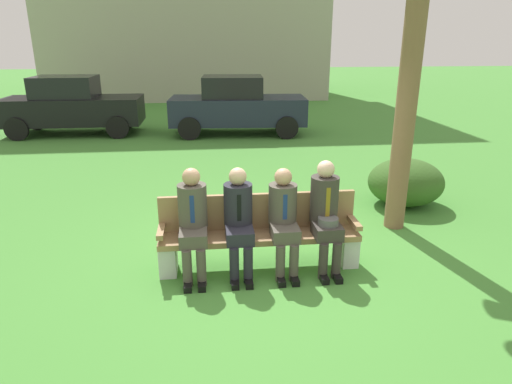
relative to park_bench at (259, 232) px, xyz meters
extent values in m
plane|color=#458934|center=(0.03, 0.07, -0.44)|extent=(80.00, 80.00, 0.00)
cube|color=#99754C|center=(0.00, -0.06, -0.02)|extent=(2.42, 0.44, 0.07)
cube|color=#99754C|center=(0.00, 0.13, 0.24)|extent=(2.42, 0.06, 0.45)
cube|color=#99754C|center=(-1.17, -0.06, 0.11)|extent=(0.08, 0.44, 0.06)
cube|color=#99754C|center=(1.17, -0.06, 0.11)|extent=(0.08, 0.44, 0.06)
cube|color=silver|center=(-1.11, -0.06, -0.25)|extent=(0.20, 0.37, 0.38)
cube|color=silver|center=(1.11, -0.06, -0.25)|extent=(0.20, 0.37, 0.38)
cube|color=#4C473D|center=(-0.79, -0.23, 0.09)|extent=(0.32, 0.38, 0.16)
cylinder|color=#4C473D|center=(-0.87, -0.42, -0.21)|extent=(0.11, 0.11, 0.45)
cylinder|color=#4C473D|center=(-0.71, -0.42, -0.21)|extent=(0.11, 0.11, 0.45)
cube|color=black|center=(-0.87, -0.48, -0.40)|extent=(0.09, 0.22, 0.07)
cube|color=black|center=(-0.71, -0.48, -0.40)|extent=(0.09, 0.22, 0.07)
cylinder|color=#4C473D|center=(-0.79, -0.04, 0.40)|extent=(0.34, 0.34, 0.52)
cube|color=navy|center=(-0.79, -0.21, 0.42)|extent=(0.05, 0.01, 0.33)
sphere|color=tan|center=(-0.79, -0.04, 0.75)|extent=(0.21, 0.21, 0.21)
cube|color=#23232D|center=(-0.26, -0.23, 0.09)|extent=(0.32, 0.38, 0.16)
cylinder|color=#23232D|center=(-0.34, -0.42, -0.21)|extent=(0.11, 0.11, 0.45)
cylinder|color=#23232D|center=(-0.18, -0.42, -0.21)|extent=(0.11, 0.11, 0.45)
cube|color=black|center=(-0.34, -0.48, -0.40)|extent=(0.09, 0.22, 0.07)
cube|color=black|center=(-0.18, -0.48, -0.40)|extent=(0.09, 0.22, 0.07)
cylinder|color=#23232D|center=(-0.26, -0.04, 0.39)|extent=(0.34, 0.34, 0.51)
cube|color=black|center=(-0.26, -0.21, 0.41)|extent=(0.05, 0.01, 0.32)
sphere|color=tan|center=(-0.26, -0.04, 0.74)|extent=(0.21, 0.21, 0.21)
cube|color=#4C473D|center=(0.28, -0.23, 0.09)|extent=(0.32, 0.38, 0.16)
cylinder|color=#4C473D|center=(0.20, -0.42, -0.21)|extent=(0.11, 0.11, 0.45)
cylinder|color=#4C473D|center=(0.36, -0.42, -0.21)|extent=(0.11, 0.11, 0.45)
cube|color=black|center=(0.20, -0.48, -0.40)|extent=(0.09, 0.22, 0.07)
cube|color=black|center=(0.36, -0.48, -0.40)|extent=(0.09, 0.22, 0.07)
cylinder|color=#4C473D|center=(0.28, -0.04, 0.38)|extent=(0.34, 0.34, 0.48)
cube|color=navy|center=(0.28, -0.21, 0.40)|extent=(0.05, 0.01, 0.31)
sphere|color=tan|center=(0.28, -0.04, 0.72)|extent=(0.21, 0.21, 0.21)
cube|color=#38332D|center=(0.79, -0.23, 0.09)|extent=(0.32, 0.38, 0.16)
cylinder|color=#38332D|center=(0.71, -0.42, -0.21)|extent=(0.11, 0.11, 0.45)
cylinder|color=#38332D|center=(0.87, -0.42, -0.21)|extent=(0.11, 0.11, 0.45)
cube|color=black|center=(0.71, -0.48, -0.40)|extent=(0.09, 0.22, 0.07)
cube|color=black|center=(0.87, -0.48, -0.40)|extent=(0.09, 0.22, 0.07)
cylinder|color=#38332D|center=(0.79, -0.04, 0.42)|extent=(0.34, 0.34, 0.56)
cube|color=olive|center=(0.79, -0.21, 0.44)|extent=(0.05, 0.01, 0.36)
sphere|color=beige|center=(0.79, -0.04, 0.80)|extent=(0.21, 0.21, 0.21)
cylinder|color=#555555|center=(0.79, -0.25, 0.22)|extent=(0.24, 0.24, 0.09)
cylinder|color=brown|center=(2.18, 0.99, 1.56)|extent=(0.29, 0.29, 4.00)
ellipsoid|color=#365D22|center=(2.72, 1.87, -0.04)|extent=(1.26, 1.16, 0.79)
cube|color=black|center=(-4.44, 8.69, 0.26)|extent=(3.92, 1.60, 0.76)
cube|color=black|center=(-4.59, 8.69, 0.94)|extent=(1.71, 1.38, 0.60)
cylinder|color=black|center=(-3.07, 9.45, -0.12)|extent=(0.64, 0.15, 0.64)
cylinder|color=black|center=(-3.09, 7.89, -0.12)|extent=(0.64, 0.15, 0.64)
cylinder|color=black|center=(-5.80, 9.48, -0.12)|extent=(0.64, 0.15, 0.64)
cylinder|color=black|center=(-5.81, 7.92, -0.12)|extent=(0.64, 0.15, 0.64)
cube|color=#1E2338|center=(0.35, 8.17, 0.26)|extent=(3.99, 1.81, 0.76)
cube|color=black|center=(0.20, 8.18, 0.94)|extent=(1.79, 1.47, 0.60)
cylinder|color=black|center=(1.77, 8.85, -0.12)|extent=(0.65, 0.18, 0.64)
cylinder|color=black|center=(1.66, 7.30, -0.12)|extent=(0.65, 0.18, 0.64)
cylinder|color=black|center=(-0.96, 9.03, -0.12)|extent=(0.65, 0.18, 0.64)
cylinder|color=black|center=(-1.06, 7.48, -0.12)|extent=(0.65, 0.18, 0.64)
camera|label=1|loc=(-0.60, -4.99, 2.26)|focal=31.38mm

